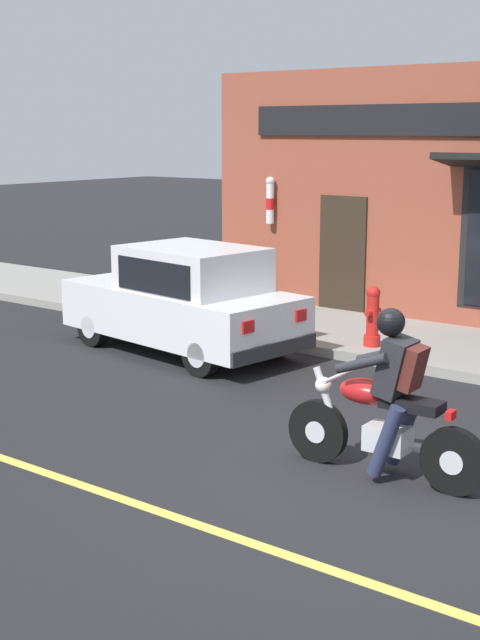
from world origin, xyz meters
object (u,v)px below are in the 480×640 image
motorcycle_with_rider (386,408)px  fire_hydrant (373,317)px  car_hatchback (185,301)px  trash_bin (224,279)px

motorcycle_with_rider → fire_hydrant: 4.65m
car_hatchback → fire_hydrant: 2.72m
car_hatchback → fire_hydrant: size_ratio=4.50×
car_hatchback → trash_bin: (2.48, 1.23, -0.13)m
fire_hydrant → trash_bin: size_ratio=0.90×
car_hatchback → trash_bin: car_hatchback is taller
fire_hydrant → trash_bin: trash_bin is taller
motorcycle_with_rider → car_hatchback: (2.53, 4.63, 0.09)m
fire_hydrant → trash_bin: (1.00, 3.50, 0.06)m
fire_hydrant → car_hatchback: bearing=123.1°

